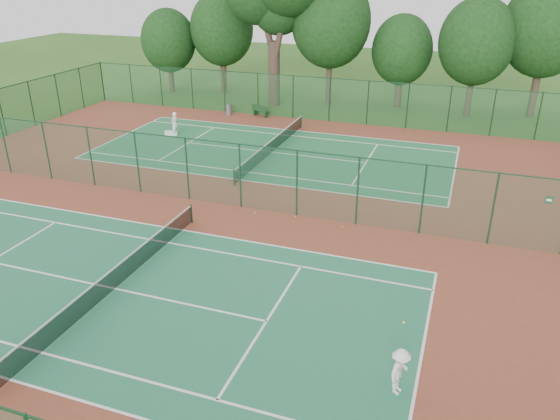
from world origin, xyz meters
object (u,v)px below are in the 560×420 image
object	(u,v)px
bench	(260,111)
player_near	(400,372)
player_far	(175,124)
kit_bag	(171,133)
trash_bin	(229,110)

from	to	relation	value
bench	player_near	bearing A→B (deg)	-39.21
player_near	bench	bearing A→B (deg)	44.07
player_far	kit_bag	world-z (taller)	player_far
player_far	kit_bag	distance (m)	0.78
kit_bag	player_far	bearing A→B (deg)	-7.36
trash_bin	bench	size ratio (longest dim) A/B	0.57
trash_bin	kit_bag	xyz separation A→B (m)	(-1.61, -6.84, -0.29)
player_far	kit_bag	bearing A→B (deg)	-71.42
player_near	trash_bin	xyz separation A→B (m)	(-18.30, 28.04, -0.32)
player_far	kit_bag	size ratio (longest dim) A/B	1.91
player_near	player_far	distance (m)	28.93
kit_bag	trash_bin	bearing A→B (deg)	53.37
trash_bin	kit_bag	size ratio (longest dim) A/B	1.01
bench	kit_bag	xyz separation A→B (m)	(-4.30, -7.26, -0.33)
trash_bin	bench	bearing A→B (deg)	8.76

